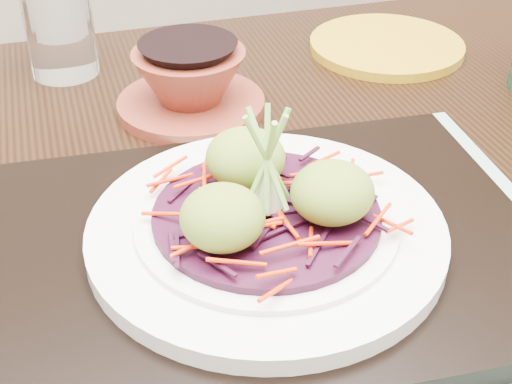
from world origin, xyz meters
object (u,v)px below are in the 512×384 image
object	(u,v)px
dining_table	(207,342)
yellow_plate	(386,46)
serving_tray	(266,248)
white_plate	(266,229)
water_glass	(60,28)
terracotta_bowl_set	(190,84)

from	to	relation	value
dining_table	yellow_plate	xyz separation A→B (m)	(0.31, 0.26, 0.11)
serving_tray	white_plate	bearing A→B (deg)	7.99
dining_table	serving_tray	bearing A→B (deg)	-41.89
white_plate	water_glass	xyz separation A→B (m)	(-0.08, 0.37, 0.02)
water_glass	yellow_plate	bearing A→B (deg)	-11.57
white_plate	yellow_plate	xyz separation A→B (m)	(0.27, 0.30, -0.02)
serving_tray	white_plate	size ratio (longest dim) A/B	1.54
water_glass	yellow_plate	size ratio (longest dim) A/B	0.57
serving_tray	yellow_plate	distance (m)	0.40
serving_tray	yellow_plate	xyz separation A→B (m)	(0.27, 0.30, -0.01)
white_plate	water_glass	distance (m)	0.38
water_glass	terracotta_bowl_set	bearing A→B (deg)	-51.97
dining_table	water_glass	bearing A→B (deg)	102.30
terracotta_bowl_set	water_glass	bearing A→B (deg)	128.03
water_glass	white_plate	bearing A→B (deg)	-77.22
dining_table	white_plate	bearing A→B (deg)	-41.89
dining_table	water_glass	distance (m)	0.37
white_plate	water_glass	world-z (taller)	water_glass
water_glass	dining_table	bearing A→B (deg)	-81.92
white_plate	water_glass	size ratio (longest dim) A/B	2.47
white_plate	terracotta_bowl_set	bearing A→B (deg)	85.89
water_glass	serving_tray	bearing A→B (deg)	-77.22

